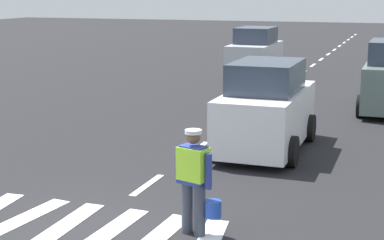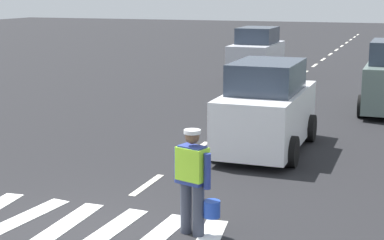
{
  "view_description": "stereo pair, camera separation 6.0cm",
  "coord_description": "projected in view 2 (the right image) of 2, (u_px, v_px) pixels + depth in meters",
  "views": [
    {
      "loc": [
        4.68,
        -7.82,
        3.71
      ],
      "look_at": [
        0.5,
        3.9,
        1.1
      ],
      "focal_mm": 57.55,
      "sensor_mm": 36.0,
      "label": 1
    },
    {
      "loc": [
        4.73,
        -7.8,
        3.71
      ],
      "look_at": [
        0.5,
        3.9,
        1.1
      ],
      "focal_mm": 57.55,
      "sensor_mm": 36.0,
      "label": 2
    }
  ],
  "objects": [
    {
      "name": "ground_plane",
      "position": [
        306.0,
        72.0,
        28.84
      ],
      "size": [
        96.0,
        96.0,
        0.0
      ],
      "primitive_type": "plane",
      "color": "black"
    },
    {
      "name": "crosswalk_stripes",
      "position": [
        89.0,
        226.0,
        9.88
      ],
      "size": [
        4.56,
        1.93,
        0.01
      ],
      "color": "white",
      "rests_on": "ground"
    },
    {
      "name": "lane_center_line",
      "position": [
        319.0,
        62.0,
        32.71
      ],
      "size": [
        0.14,
        46.4,
        0.01
      ],
      "color": "silver",
      "rests_on": "ground"
    },
    {
      "name": "road_worker",
      "position": [
        194.0,
        177.0,
        9.39
      ],
      "size": [
        0.77,
        0.4,
        1.67
      ],
      "color": "#383D4C",
      "rests_on": "ground"
    },
    {
      "name": "car_outgoing_ahead",
      "position": [
        267.0,
        109.0,
        14.45
      ],
      "size": [
        1.91,
        3.97,
        2.13
      ],
      "color": "silver",
      "rests_on": "ground"
    },
    {
      "name": "car_oncoming_second",
      "position": [
        257.0,
        54.0,
        27.26
      ],
      "size": [
        1.98,
        3.97,
        2.15
      ],
      "color": "silver",
      "rests_on": "ground"
    }
  ]
}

